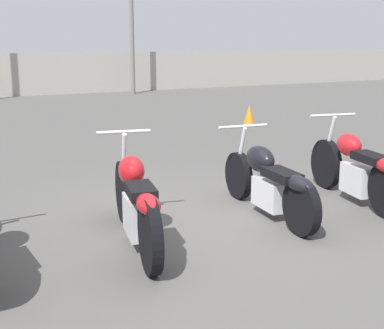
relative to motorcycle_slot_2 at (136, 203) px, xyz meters
The scene contains 5 objects.
ground_plane 0.95m from the motorcycle_slot_2, 13.80° to the left, with size 60.00×60.00×0.00m, color #514F4C.
motorcycle_slot_2 is the anchor object (origin of this frame).
motorcycle_slot_3 1.69m from the motorcycle_slot_2, ahead, with size 0.65×2.05×0.97m.
motorcycle_slot_4 2.96m from the motorcycle_slot_2, ahead, with size 0.71×2.02×1.03m.
traffic_cone_near 7.78m from the motorcycle_slot_2, 48.25° to the left, with size 0.31×0.31×0.50m.
Camera 1 is at (-2.65, -4.87, 1.97)m, focal length 50.00 mm.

